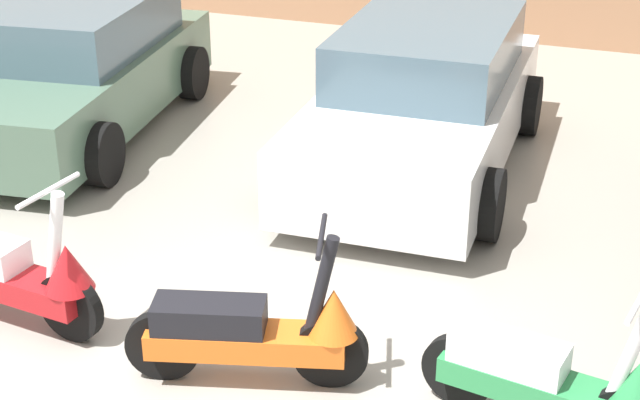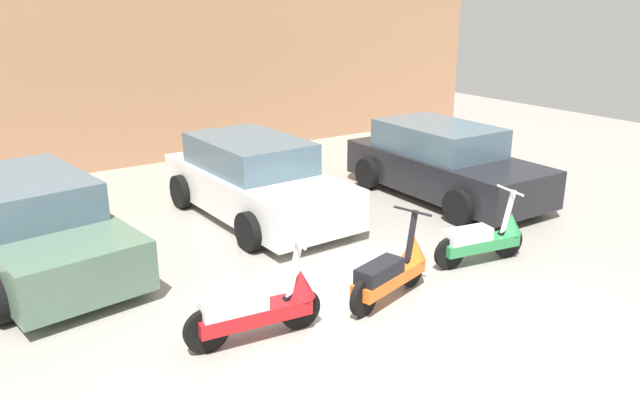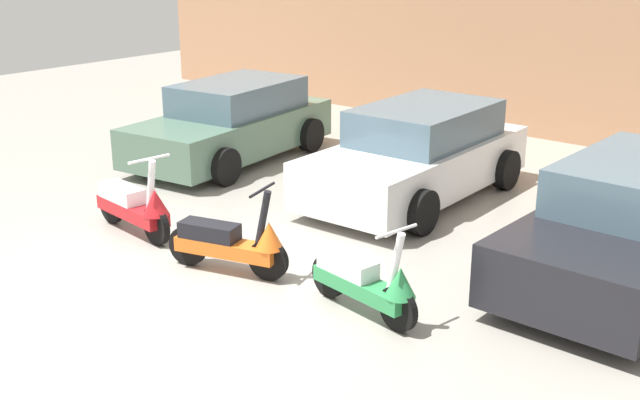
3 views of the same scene
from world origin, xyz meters
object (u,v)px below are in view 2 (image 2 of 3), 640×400
object	(u,v)px
car_rear_left	(34,226)
scooter_front_left	(260,306)
scooter_front_right	(393,270)
scooter_front_center	(484,238)
car_rear_center	(255,180)
car_rear_right	(443,163)

from	to	relation	value
car_rear_left	scooter_front_left	bearing A→B (deg)	19.06
scooter_front_right	scooter_front_center	world-z (taller)	scooter_front_right
scooter_front_right	car_rear_left	distance (m)	4.89
scooter_front_left	scooter_front_right	distance (m)	1.84
scooter_front_right	car_rear_center	size ratio (longest dim) A/B	0.37
scooter_front_right	car_rear_center	distance (m)	3.69
scooter_front_left	car_rear_left	distance (m)	3.74
scooter_front_left	car_rear_right	bearing A→B (deg)	32.67
car_rear_left	car_rear_right	world-z (taller)	car_rear_right
scooter_front_left	car_rear_left	size ratio (longest dim) A/B	0.39
scooter_front_center	car_rear_right	world-z (taller)	car_rear_right
scooter_front_center	scooter_front_right	bearing A→B (deg)	-166.16
scooter_front_right	scooter_front_center	bearing A→B (deg)	-11.83
scooter_front_left	scooter_front_center	distance (m)	3.63
scooter_front_left	scooter_front_center	world-z (taller)	scooter_front_left
scooter_front_center	car_rear_left	size ratio (longest dim) A/B	0.37
car_rear_left	car_rear_center	bearing A→B (deg)	86.99
car_rear_left	car_rear_right	distance (m)	7.05
scooter_front_left	car_rear_center	xyz separation A→B (m)	(1.91, 3.61, 0.25)
scooter_front_center	car_rear_center	distance (m)	3.96
scooter_front_center	scooter_front_left	bearing A→B (deg)	-169.36
scooter_front_left	car_rear_right	world-z (taller)	car_rear_right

